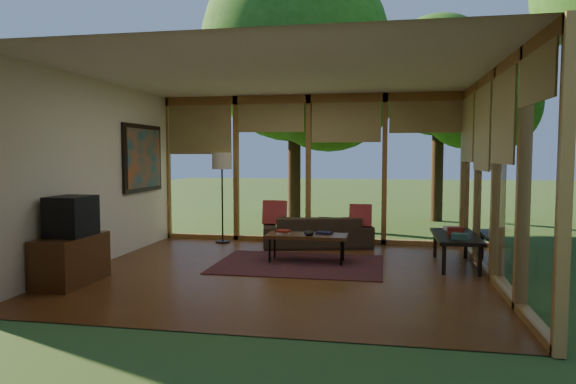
% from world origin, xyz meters
% --- Properties ---
extents(floor, '(5.50, 5.50, 0.00)m').
position_xyz_m(floor, '(0.00, 0.00, 0.00)').
color(floor, brown).
rests_on(floor, ground).
extents(ceiling, '(5.50, 5.50, 0.00)m').
position_xyz_m(ceiling, '(0.00, 0.00, 2.70)').
color(ceiling, silver).
rests_on(ceiling, ground).
extents(wall_left, '(0.04, 5.00, 2.70)m').
position_xyz_m(wall_left, '(-2.75, 0.00, 1.35)').
color(wall_left, silver).
rests_on(wall_left, ground).
extents(wall_front, '(5.50, 0.04, 2.70)m').
position_xyz_m(wall_front, '(0.00, -2.50, 1.35)').
color(wall_front, silver).
rests_on(wall_front, ground).
extents(window_wall_back, '(5.50, 0.12, 2.70)m').
position_xyz_m(window_wall_back, '(0.00, 2.50, 1.35)').
color(window_wall_back, '#9C6A30').
rests_on(window_wall_back, ground).
extents(window_wall_right, '(0.12, 5.00, 2.70)m').
position_xyz_m(window_wall_right, '(2.75, 0.00, 1.35)').
color(window_wall_right, '#9C6A30').
rests_on(window_wall_right, ground).
extents(tree_nw, '(4.15, 4.15, 6.05)m').
position_xyz_m(tree_nw, '(-0.61, 4.56, 3.97)').
color(tree_nw, '#382414').
rests_on(tree_nw, ground).
extents(tree_ne, '(2.90, 2.90, 4.96)m').
position_xyz_m(tree_ne, '(2.65, 6.17, 3.50)').
color(tree_ne, '#382414').
rests_on(tree_ne, ground).
extents(rug, '(2.43, 1.72, 0.01)m').
position_xyz_m(rug, '(0.16, 0.52, 0.01)').
color(rug, maroon).
rests_on(rug, floor).
extents(sofa, '(2.00, 1.14, 0.55)m').
position_xyz_m(sofa, '(0.23, 2.00, 0.27)').
color(sofa, '#35281A').
rests_on(sofa, floor).
extents(pillow_left, '(0.41, 0.22, 0.43)m').
position_xyz_m(pillow_left, '(-0.52, 1.95, 0.59)').
color(pillow_left, maroon).
rests_on(pillow_left, sofa).
extents(pillow_right, '(0.38, 0.20, 0.40)m').
position_xyz_m(pillow_right, '(0.98, 1.95, 0.57)').
color(pillow_right, maroon).
rests_on(pillow_right, sofa).
extents(ct_book_lower, '(0.19, 0.15, 0.03)m').
position_xyz_m(ct_book_lower, '(-0.11, 0.64, 0.44)').
color(ct_book_lower, beige).
rests_on(ct_book_lower, coffee_table).
extents(ct_book_upper, '(0.23, 0.20, 0.03)m').
position_xyz_m(ct_book_upper, '(-0.11, 0.64, 0.47)').
color(ct_book_upper, maroon).
rests_on(ct_book_upper, coffee_table).
extents(ct_book_side, '(0.25, 0.21, 0.03)m').
position_xyz_m(ct_book_side, '(0.49, 0.77, 0.44)').
color(ct_book_side, black).
rests_on(ct_book_side, coffee_table).
extents(ct_bowl, '(0.16, 0.16, 0.07)m').
position_xyz_m(ct_bowl, '(0.29, 0.59, 0.46)').
color(ct_bowl, black).
rests_on(ct_bowl, coffee_table).
extents(media_cabinet, '(0.50, 1.00, 0.60)m').
position_xyz_m(media_cabinet, '(-2.47, -1.10, 0.30)').
color(media_cabinet, '#543117').
rests_on(media_cabinet, floor).
extents(television, '(0.45, 0.55, 0.50)m').
position_xyz_m(television, '(-2.45, -1.10, 0.85)').
color(television, black).
rests_on(television, media_cabinet).
extents(console_book_a, '(0.26, 0.22, 0.08)m').
position_xyz_m(console_book_a, '(2.40, 0.44, 0.50)').
color(console_book_a, '#355E53').
rests_on(console_book_a, side_console).
extents(console_book_b, '(0.23, 0.18, 0.10)m').
position_xyz_m(console_book_b, '(2.40, 0.89, 0.51)').
color(console_book_b, maroon).
rests_on(console_book_b, side_console).
extents(console_book_c, '(0.25, 0.20, 0.06)m').
position_xyz_m(console_book_c, '(2.40, 1.29, 0.49)').
color(console_book_c, beige).
rests_on(console_book_c, side_console).
extents(floor_lamp, '(0.36, 0.36, 1.65)m').
position_xyz_m(floor_lamp, '(-1.53, 2.13, 1.41)').
color(floor_lamp, black).
rests_on(floor_lamp, floor).
extents(coffee_table, '(1.20, 0.50, 0.43)m').
position_xyz_m(coffee_table, '(0.24, 0.69, 0.39)').
color(coffee_table, '#543117').
rests_on(coffee_table, floor).
extents(side_console, '(0.60, 1.40, 0.46)m').
position_xyz_m(side_console, '(2.40, 0.84, 0.41)').
color(side_console, black).
rests_on(side_console, floor).
extents(wall_painting, '(0.06, 1.35, 1.15)m').
position_xyz_m(wall_painting, '(-2.71, 1.40, 1.55)').
color(wall_painting, black).
rests_on(wall_painting, wall_left).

